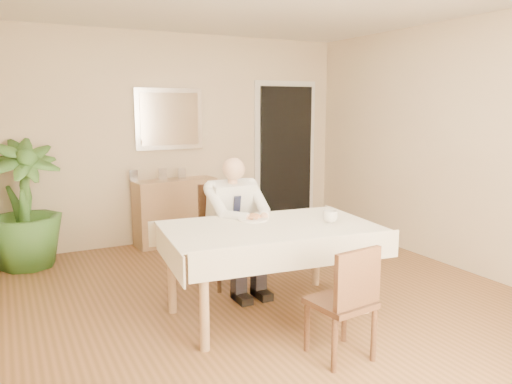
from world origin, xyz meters
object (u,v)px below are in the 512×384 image
dining_table (269,235)px  chair_far (226,227)px  potted_palm (24,204)px  coffee_mug (330,217)px  chair_near (347,298)px  seated_man (238,218)px  sideboard (176,211)px

dining_table → chair_far: 0.90m
dining_table → potted_palm: potted_palm is taller
dining_table → potted_palm: (-1.74, 2.26, 0.02)m
coffee_mug → chair_near: bearing=-117.8°
chair_far → coffee_mug: bearing=-56.2°
chair_near → seated_man: seated_man is taller
sideboard → potted_palm: (-1.73, -0.17, 0.28)m
chair_near → coffee_mug: coffee_mug is taller
chair_far → chair_near: (0.08, -1.83, -0.09)m
chair_far → chair_near: size_ratio=1.19×
chair_far → sideboard: (-0.01, 1.54, -0.14)m
chair_far → coffee_mug: 1.17m
dining_table → seated_man: (-0.00, 0.59, 0.02)m
coffee_mug → potted_palm: 3.28m
chair_far → potted_palm: bearing=149.4°
chair_near → potted_palm: (-1.82, 3.20, 0.24)m
dining_table → seated_man: 0.59m
sideboard → potted_palm: size_ratio=0.74×
chair_far → sideboard: bearing=98.0°
dining_table → sideboard: (-0.01, 2.43, -0.26)m
dining_table → potted_palm: size_ratio=1.32×
potted_palm → seated_man: bearing=-43.8°
sideboard → coffee_mug: bearing=-83.9°
seated_man → coffee_mug: (0.51, -0.73, 0.11)m
coffee_mug → sideboard: (-0.51, 2.57, -0.40)m
chair_far → chair_near: bearing=-79.8°
chair_far → seated_man: size_ratio=0.77×
dining_table → chair_near: chair_near is taller
dining_table → sideboard: 2.44m
seated_man → sideboard: size_ratio=1.23×
dining_table → coffee_mug: (0.51, -0.14, 0.13)m
coffee_mug → seated_man: bearing=124.5°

